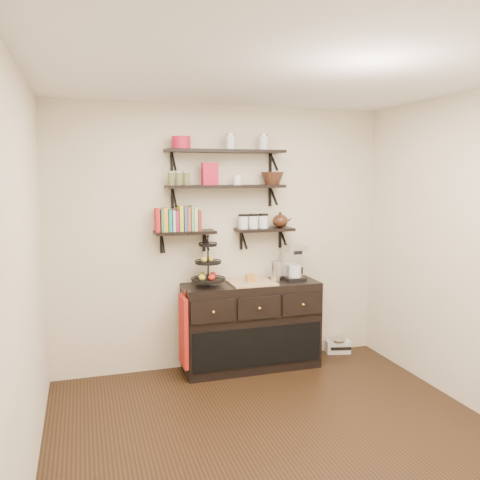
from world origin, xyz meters
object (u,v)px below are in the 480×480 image
at_px(radio, 338,346).
at_px(sideboard, 251,325).
at_px(coffee_maker, 293,263).
at_px(fruit_stand, 208,269).

bearing_deg(radio, sideboard, -160.34).
height_order(sideboard, coffee_maker, coffee_maker).
distance_m(sideboard, fruit_stand, 0.76).
height_order(fruit_stand, coffee_maker, fruit_stand).
bearing_deg(fruit_stand, coffee_maker, 1.38).
xyz_separation_m(fruit_stand, radio, (1.53, 0.12, -0.99)).
bearing_deg(radio, fruit_stand, -162.37).
bearing_deg(fruit_stand, radio, 4.46).
relative_size(fruit_stand, coffee_maker, 1.30).
bearing_deg(radio, coffee_maker, -157.71).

